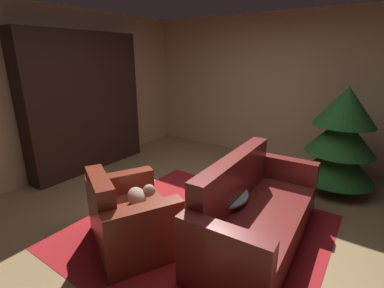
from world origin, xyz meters
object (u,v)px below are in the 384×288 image
at_px(armchair_red, 130,218).
at_px(bottle_on_table, 232,178).
at_px(book_stack_on_table, 215,186).
at_px(bookshelf_unit, 92,103).
at_px(decorated_tree, 341,139).
at_px(couch_red, 254,215).
at_px(coffee_table, 216,196).

distance_m(armchair_red, bottle_on_table, 1.16).
bearing_deg(book_stack_on_table, bookshelf_unit, 170.02).
height_order(armchair_red, decorated_tree, decorated_tree).
distance_m(armchair_red, couch_red, 1.29).
xyz_separation_m(bookshelf_unit, armchair_red, (2.11, -1.22, -0.82)).
height_order(bookshelf_unit, book_stack_on_table, bookshelf_unit).
bearing_deg(bottle_on_table, coffee_table, -123.97).
relative_size(bookshelf_unit, couch_red, 1.18).
relative_size(armchair_red, couch_red, 0.63).
distance_m(coffee_table, book_stack_on_table, 0.10).
xyz_separation_m(book_stack_on_table, decorated_tree, (0.96, 1.83, 0.26)).
xyz_separation_m(couch_red, book_stack_on_table, (-0.46, -0.02, 0.21)).
xyz_separation_m(coffee_table, book_stack_on_table, (-0.04, 0.05, 0.08)).
bearing_deg(decorated_tree, bottle_on_table, -115.28).
relative_size(coffee_table, decorated_tree, 0.46).
bearing_deg(bottle_on_table, couch_red, -15.23).
relative_size(armchair_red, coffee_table, 1.75).
relative_size(armchair_red, bottle_on_table, 3.74).
bearing_deg(bookshelf_unit, coffee_table, -10.82).
distance_m(armchair_red, decorated_tree, 3.04).
xyz_separation_m(bookshelf_unit, decorated_tree, (3.65, 1.36, -0.35)).
xyz_separation_m(bottle_on_table, decorated_tree, (0.81, 1.72, 0.17)).
bearing_deg(bookshelf_unit, book_stack_on_table, -9.98).
bearing_deg(coffee_table, bottle_on_table, 56.03).
bearing_deg(coffee_table, bookshelf_unit, 169.18).
xyz_separation_m(bookshelf_unit, book_stack_on_table, (2.69, -0.47, -0.61)).
relative_size(bookshelf_unit, armchair_red, 1.88).
relative_size(coffee_table, book_stack_on_table, 2.99).
bearing_deg(bookshelf_unit, bottle_on_table, -7.34).
distance_m(bookshelf_unit, decorated_tree, 3.91).
xyz_separation_m(armchair_red, coffee_table, (0.62, 0.70, 0.13)).
height_order(couch_red, decorated_tree, decorated_tree).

